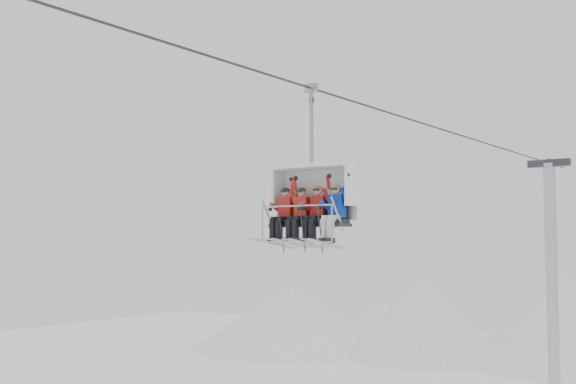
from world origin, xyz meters
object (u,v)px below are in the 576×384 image
Objects in this scene: lift_tower_right at (553,319)px; chairlift_carrier at (314,194)px; skier_far_left at (283,213)px; skier_far_right at (334,211)px; skier_center_left at (300,213)px; skier_center_right at (316,212)px.

lift_tower_right is 3.38× the size of chairlift_carrier.
chairlift_carrier is at bearing 22.78° from skier_far_left.
lift_tower_right reaches higher than skier_far_right.
skier_far_left is 1.00× the size of skier_far_right.
skier_far_left and skier_far_right have the same top height.
skier_center_right reaches higher than skier_center_left.
skier_far_left is 0.49m from skier_center_left.
chairlift_carrier is at bearing 158.51° from skier_far_right.
chairlift_carrier is 2.36× the size of skier_far_left.
chairlift_carrier is (0.00, -20.87, 4.86)m from lift_tower_right.
chairlift_carrier is 0.61m from skier_center_left.
chairlift_carrier is 0.95m from skier_far_right.
skier_center_left is 1.00× the size of skier_center_right.
skier_center_left is at bearing -90.63° from lift_tower_right.
chairlift_carrier is 0.91m from skier_far_left.
chairlift_carrier reaches higher than skier_center_right.
skier_center_right is at bearing -89.30° from lift_tower_right.
lift_tower_right is 7.99× the size of skier_far_left.
skier_center_right is at bearing 0.00° from skier_far_left.
chairlift_carrier is 2.36× the size of skier_far_right.
skier_far_left is at bearing 180.00° from skier_far_right.
lift_tower_right reaches higher than skier_center_right.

